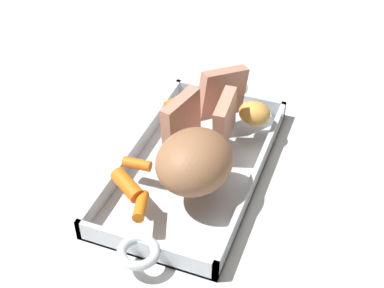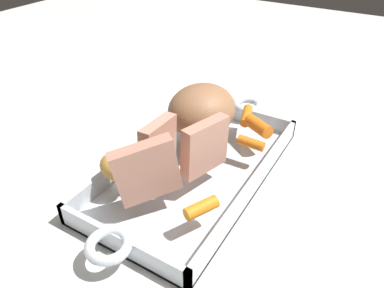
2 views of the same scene
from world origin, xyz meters
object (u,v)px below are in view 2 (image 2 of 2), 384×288
(baby_carrot_northwest, at_px, (246,116))
(baby_carrot_long, at_px, (251,143))
(pork_roast, at_px, (202,110))
(baby_carrot_center_left, at_px, (258,126))
(roast_slice_outer, at_px, (146,171))
(baby_carrot_northeast, at_px, (201,208))
(potato_near_roast, at_px, (117,167))
(roast_slice_thick, at_px, (205,147))
(roasting_dish, at_px, (195,169))
(roast_slice_thin, at_px, (158,145))

(baby_carrot_northwest, distance_m, baby_carrot_long, 0.09)
(pork_roast, height_order, baby_carrot_center_left, pork_roast)
(roast_slice_outer, height_order, baby_carrot_northeast, roast_slice_outer)
(baby_carrot_center_left, distance_m, potato_near_roast, 0.25)
(baby_carrot_long, xyz_separation_m, potato_near_roast, (-0.17, 0.13, 0.01))
(baby_carrot_northwest, bearing_deg, potato_near_roast, 159.51)
(roast_slice_thick, bearing_deg, potato_near_roast, 130.32)
(baby_carrot_long, bearing_deg, roasting_dish, 133.50)
(roasting_dish, xyz_separation_m, baby_carrot_long, (0.06, -0.07, 0.04))
(roast_slice_outer, relative_size, baby_carrot_long, 1.91)
(baby_carrot_northeast, height_order, baby_carrot_long, same)
(baby_carrot_center_left, bearing_deg, pork_roast, 120.22)
(potato_near_roast, bearing_deg, baby_carrot_northwest, -20.49)
(pork_roast, bearing_deg, baby_carrot_northeast, -150.42)
(roasting_dish, distance_m, potato_near_roast, 0.13)
(roast_slice_outer, xyz_separation_m, baby_carrot_northwest, (0.25, -0.03, -0.03))
(roasting_dish, relative_size, baby_carrot_center_left, 8.43)
(roasting_dish, xyz_separation_m, baby_carrot_northeast, (-0.10, -0.07, 0.04))
(roast_slice_thick, xyz_separation_m, baby_carrot_northwest, (0.16, 0.00, -0.03))
(baby_carrot_northwest, bearing_deg, pork_roast, 146.81)
(roast_slice_thick, relative_size, roast_slice_thin, 1.06)
(baby_carrot_northeast, bearing_deg, roast_slice_outer, 95.84)
(roast_slice_thick, relative_size, baby_carrot_center_left, 1.44)
(baby_carrot_northwest, bearing_deg, baby_carrot_long, -151.48)
(baby_carrot_center_left, distance_m, baby_carrot_long, 0.05)
(roasting_dish, relative_size, baby_carrot_long, 10.71)
(roast_slice_thick, distance_m, baby_carrot_northeast, 0.10)
(baby_carrot_long, height_order, potato_near_roast, potato_near_roast)
(roasting_dish, relative_size, pork_roast, 3.87)
(baby_carrot_center_left, distance_m, baby_carrot_northeast, 0.22)
(roasting_dish, distance_m, baby_carrot_northwest, 0.15)
(baby_carrot_long, bearing_deg, baby_carrot_northwest, 28.52)
(baby_carrot_center_left, bearing_deg, roast_slice_thick, 167.95)
(roast_slice_thin, bearing_deg, baby_carrot_northeast, -117.42)
(baby_carrot_northwest, height_order, potato_near_roast, potato_near_roast)
(roast_slice_thin, height_order, baby_carrot_northwest, roast_slice_thin)
(potato_near_roast, bearing_deg, baby_carrot_center_left, -29.94)
(roast_slice_thin, bearing_deg, pork_roast, -3.64)
(roast_slice_thick, relative_size, baby_carrot_northwest, 1.56)
(pork_roast, relative_size, potato_near_roast, 2.26)
(baby_carrot_long, relative_size, potato_near_roast, 0.82)
(pork_roast, xyz_separation_m, roast_slice_thin, (-0.11, 0.01, -0.00))
(roast_slice_outer, distance_m, baby_carrot_northeast, 0.08)
(roast_slice_thick, distance_m, baby_carrot_center_left, 0.14)
(baby_carrot_northeast, xyz_separation_m, potato_near_roast, (-0.00, 0.14, 0.01))
(baby_carrot_center_left, bearing_deg, baby_carrot_northwest, 50.65)
(baby_carrot_center_left, relative_size, baby_carrot_northwest, 1.09)
(roast_slice_thick, height_order, baby_carrot_center_left, roast_slice_thick)
(roast_slice_thick, distance_m, potato_near_roast, 0.13)
(pork_roast, xyz_separation_m, roast_slice_thick, (-0.09, -0.05, -0.00))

